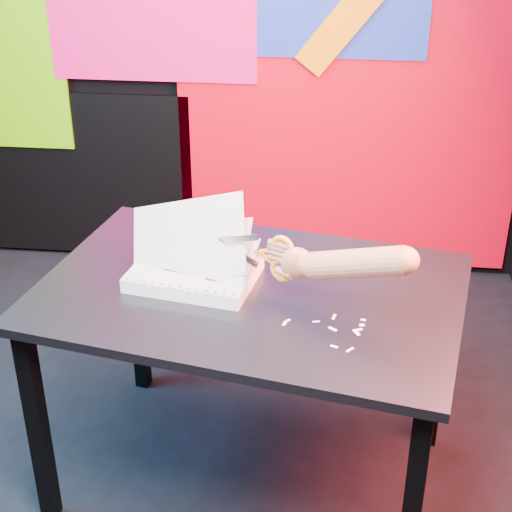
# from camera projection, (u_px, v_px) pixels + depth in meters

# --- Properties ---
(room) EXTENTS (3.01, 3.01, 2.71)m
(room) POSITION_uv_depth(u_px,v_px,m) (119.00, 84.00, 2.14)
(room) COLOR black
(room) RESTS_ON ground
(backdrop) EXTENTS (2.88, 0.05, 2.08)m
(backdrop) POSITION_uv_depth(u_px,v_px,m) (222.00, 81.00, 3.60)
(backdrop) COLOR #C80014
(backdrop) RESTS_ON ground
(work_table) EXTENTS (1.39, 1.06, 0.75)m
(work_table) POSITION_uv_depth(u_px,v_px,m) (250.00, 312.00, 2.39)
(work_table) COLOR black
(work_table) RESTS_ON ground
(printout_stack) EXTENTS (0.41, 0.33, 0.28)m
(printout_stack) POSITION_uv_depth(u_px,v_px,m) (194.00, 272.00, 2.38)
(printout_stack) COLOR silver
(printout_stack) RESTS_ON work_table
(scissors) EXTENTS (0.24, 0.12, 0.15)m
(scissors) POSITION_uv_depth(u_px,v_px,m) (277.00, 257.00, 2.24)
(scissors) COLOR #A8AAB8
(scissors) RESTS_ON printout_stack
(hand_forearm) EXTENTS (0.40, 0.23, 0.19)m
(hand_forearm) POSITION_uv_depth(u_px,v_px,m) (346.00, 263.00, 2.12)
(hand_forearm) COLOR #B9673F
(hand_forearm) RESTS_ON work_table
(paper_clippings) EXTENTS (0.23, 0.18, 0.00)m
(paper_clippings) POSITION_uv_depth(u_px,v_px,m) (335.00, 329.00, 2.15)
(paper_clippings) COLOR white
(paper_clippings) RESTS_ON work_table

